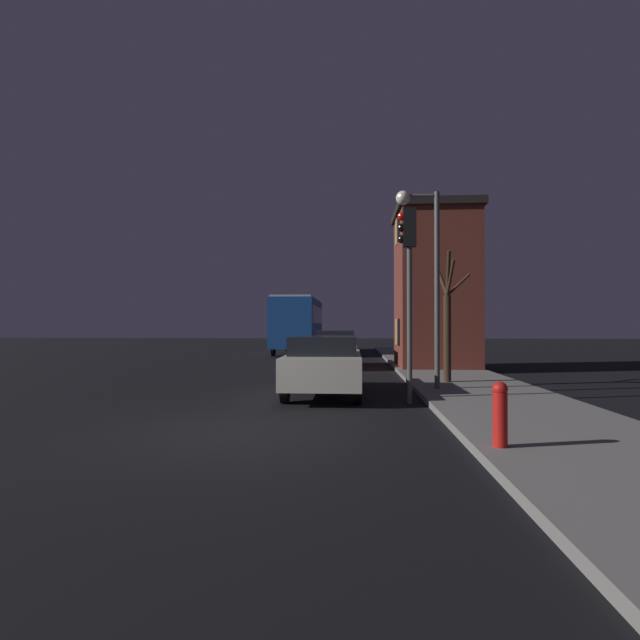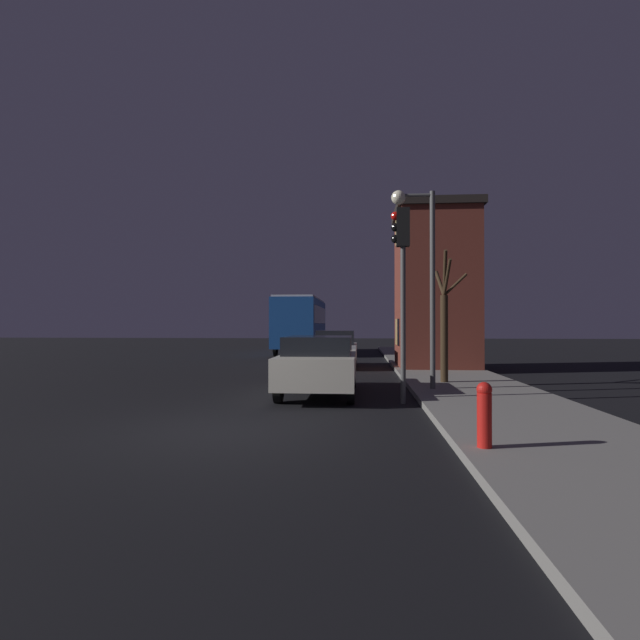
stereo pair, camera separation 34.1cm
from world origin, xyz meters
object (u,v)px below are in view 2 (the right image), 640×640
object	(u,v)px
traffic_light	(402,264)
car_mid_lane	(336,348)
streetlamp	(420,254)
car_near_lane	(319,363)
bus	(301,321)
bare_tree	(445,324)
fire_hydrant	(484,413)

from	to	relation	value
traffic_light	car_mid_lane	xyz separation A→B (m)	(-2.03, 9.90, -2.45)
streetlamp	car_near_lane	size ratio (longest dim) A/B	1.15
streetlamp	bus	bearing A→B (deg)	106.25
bare_tree	car_mid_lane	distance (m)	7.58
car_near_lane	streetlamp	bearing A→B (deg)	8.56
fire_hydrant	car_near_lane	bearing A→B (deg)	114.84
bare_tree	fire_hydrant	bearing A→B (deg)	-95.62
bare_tree	car_mid_lane	world-z (taller)	bare_tree
bus	car_near_lane	bearing A→B (deg)	-81.76
streetlamp	fire_hydrant	distance (m)	7.13
bare_tree	bus	xyz separation A→B (m)	(-6.32, 17.04, 0.23)
car_near_lane	car_mid_lane	world-z (taller)	car_mid_lane
streetlamp	car_near_lane	xyz separation A→B (m)	(-2.67, -0.40, -2.90)
car_near_lane	bus	bearing A→B (deg)	98.24
streetlamp	bare_tree	world-z (taller)	streetlamp
streetlamp	fire_hydrant	bearing A→B (deg)	-89.01
traffic_light	car_mid_lane	size ratio (longest dim) A/B	1.12
bus	car_near_lane	size ratio (longest dim) A/B	2.03
bare_tree	car_near_lane	xyz separation A→B (m)	(-3.57, -1.97, -1.06)
streetlamp	car_mid_lane	distance (m)	9.08
bus	fire_hydrant	world-z (taller)	bus
bus	car_near_lane	distance (m)	19.26
bare_tree	car_near_lane	bearing A→B (deg)	-151.07
bare_tree	bus	distance (m)	18.18
traffic_light	car_near_lane	xyz separation A→B (m)	(-2.04, 1.31, -2.44)
streetlamp	fire_hydrant	xyz separation A→B (m)	(0.11, -6.41, -3.11)
bus	car_mid_lane	xyz separation A→B (m)	(2.77, -10.43, -1.29)
bus	fire_hydrant	xyz separation A→B (m)	(5.54, -25.03, -1.49)
bare_tree	fire_hydrant	size ratio (longest dim) A/B	4.26
fire_hydrant	streetlamp	bearing A→B (deg)	90.99
fire_hydrant	traffic_light	bearing A→B (deg)	98.98
bus	car_mid_lane	size ratio (longest dim) A/B	2.29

